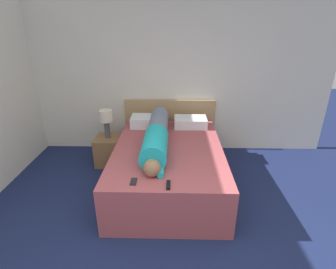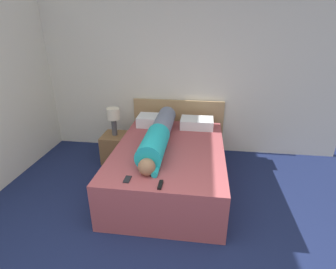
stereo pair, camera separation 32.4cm
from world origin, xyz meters
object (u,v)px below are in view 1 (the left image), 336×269
Objects in this scene: nightstand at (109,150)px; pillow_near_headboard at (148,121)px; tv_remote at (168,185)px; bed at (168,166)px; pillow_second at (190,122)px; table_lamp at (106,119)px; person_lying at (157,136)px; cell_phone at (134,182)px.

nightstand is 0.78m from pillow_near_headboard.
bed is at bearing 91.43° from tv_remote.
nightstand is at bearing 147.73° from bed.
pillow_second is at bearing 79.48° from tv_remote.
bed is 0.93m from pillow_near_headboard.
person_lying is (0.81, -0.56, -0.03)m from table_lamp.
tv_remote is at bearing -56.79° from nightstand.
nightstand is 1.03× the size of table_lamp.
table_lamp is 0.65m from pillow_near_headboard.
bed is 4.02× the size of pillow_second.
nightstand is 1.10m from person_lying.
bed is 0.47m from person_lying.
table_lamp is at bearing 145.45° from person_lying.
person_lying reaches higher than nightstand.
table_lamp reaches higher than cell_phone.
table_lamp is 2.96× the size of tv_remote.
cell_phone is at bearing -66.67° from table_lamp.
pillow_near_headboard is 1.61m from cell_phone.
bed is 0.95m from tv_remote.
table_lamp reaches higher than pillow_near_headboard.
pillow_near_headboard reaches higher than bed.
table_lamp is 1.58m from cell_phone.
pillow_near_headboard reaches higher than cell_phone.
pillow_second is 1.75m from cell_phone.
pillow_near_headboard is at bearing 180.00° from pillow_second.
bed is 1.14m from nightstand.
pillow_second reaches higher than tv_remote.
person_lying is at bearing -34.55° from table_lamp.
table_lamp is 1.81m from tv_remote.
pillow_near_headboard reaches higher than nightstand.
cell_phone is (-0.67, -1.61, -0.07)m from pillow_second.
cell_phone is at bearing -112.18° from bed.
pillow_second is (0.67, 0.00, -0.01)m from pillow_near_headboard.
table_lamp is (0.00, -0.00, 0.54)m from nightstand.
tv_remote is 0.37m from cell_phone.
person_lying is at bearing 161.45° from bed.
tv_remote is at bearing -79.36° from person_lying.
pillow_near_headboard is at bearing 113.71° from bed.
nightstand is 3.50× the size of cell_phone.
table_lamp is 3.41× the size of cell_phone.
cell_phone is (0.62, -1.44, -0.17)m from table_lamp.
person_lying reaches higher than tv_remote.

